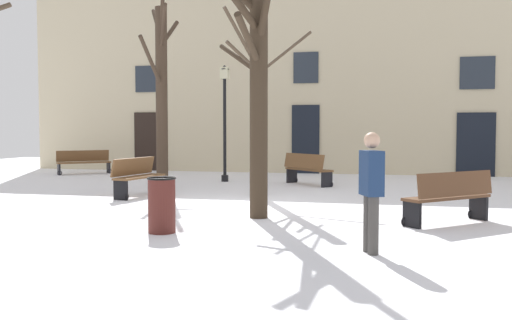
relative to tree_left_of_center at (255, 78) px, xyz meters
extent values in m
plane|color=white|center=(0.08, -2.15, -2.90)|extent=(35.28, 35.28, 0.00)
cube|color=beige|center=(0.08, 7.42, 1.12)|extent=(22.05, 0.40, 8.03)
cube|color=black|center=(-5.98, 7.20, -1.75)|extent=(1.33, 0.08, 2.30)
cube|color=#262D38|center=(-5.98, 7.20, 0.72)|extent=(1.19, 0.06, 1.03)
cube|color=black|center=(0.21, 7.20, -1.63)|extent=(1.02, 0.08, 2.53)
cube|color=#262D38|center=(0.21, 7.20, 1.00)|extent=(0.92, 0.06, 1.14)
cube|color=black|center=(6.15, 7.20, -1.79)|extent=(1.28, 0.08, 2.22)
cube|color=#262D38|center=(6.15, 7.20, 0.68)|extent=(1.15, 0.06, 1.12)
cylinder|color=#4C3D2D|center=(0.02, 0.01, -0.23)|extent=(0.24, 0.24, 5.34)
cylinder|color=#4C3D2D|center=(-0.27, -0.30, 0.50)|extent=(0.67, 0.73, 0.68)
cylinder|color=#4C3D2D|center=(-0.26, -0.44, 0.92)|extent=(0.66, 1.00, 1.33)
cylinder|color=#4C3D2D|center=(-0.26, 0.21, 1.57)|extent=(0.67, 0.51, 1.09)
cylinder|color=#4C3D2D|center=(-0.12, 0.62, 1.77)|extent=(0.35, 1.26, 0.77)
cylinder|color=#4C3D2D|center=(0.66, 0.22, 0.60)|extent=(1.35, 0.49, 1.13)
cylinder|color=#382B1E|center=(0.87, -3.43, -0.64)|extent=(0.33, 0.33, 4.51)
cylinder|color=#382B1E|center=(0.38, -2.96, 0.09)|extent=(1.08, 1.02, 0.72)
cylinder|color=#382B1E|center=(0.72, -3.93, 0.79)|extent=(0.44, 1.10, 0.66)
cylinder|color=#382B1E|center=(0.82, -3.97, 0.27)|extent=(0.24, 1.16, 0.80)
cylinder|color=#423326|center=(-3.02, 1.33, -0.38)|extent=(0.33, 0.33, 5.04)
cylinder|color=#423326|center=(-3.04, 0.68, 0.54)|extent=(0.14, 1.38, 1.29)
cylinder|color=#423326|center=(-3.39, 1.92, 1.77)|extent=(0.87, 1.30, 1.16)
cylinder|color=#423326|center=(-2.94, 1.72, 1.47)|extent=(0.30, 0.89, 0.86)
cylinder|color=#423326|center=(-2.68, 0.65, 1.45)|extent=(0.79, 1.44, 0.98)
cylinder|color=#423326|center=(-2.83, 0.98, 2.10)|extent=(0.51, 0.81, 1.37)
cylinder|color=black|center=(-1.78, 3.36, -1.30)|extent=(0.10, 0.10, 3.20)
cylinder|color=black|center=(-1.78, 3.36, -2.80)|extent=(0.22, 0.22, 0.20)
cube|color=beige|center=(-1.78, 3.36, 0.48)|extent=(0.24, 0.24, 0.36)
cone|color=black|center=(-1.78, 3.36, 0.66)|extent=(0.30, 0.30, 0.14)
cylinder|color=#4C1E19|center=(-0.28, -5.25, -2.47)|extent=(0.43, 0.43, 0.85)
torus|color=black|center=(-0.28, -5.25, -2.03)|extent=(0.46, 0.46, 0.04)
cube|color=brown|center=(0.92, 2.90, -2.44)|extent=(1.56, 1.51, 0.05)
cube|color=brown|center=(0.80, 2.76, -2.19)|extent=(1.36, 1.29, 0.43)
cube|color=black|center=(1.52, 2.34, -2.67)|extent=(0.30, 0.31, 0.45)
torus|color=black|center=(1.63, 2.45, -2.82)|extent=(0.14, 0.14, 0.17)
cube|color=black|center=(0.33, 3.46, -2.67)|extent=(0.30, 0.31, 0.45)
torus|color=black|center=(0.44, 3.57, -2.82)|extent=(0.14, 0.14, 0.17)
cube|color=#51331E|center=(4.19, -3.29, -2.44)|extent=(1.58, 1.53, 0.05)
cube|color=#51331E|center=(4.32, -3.43, -2.19)|extent=(1.36, 1.29, 0.42)
cube|color=black|center=(4.80, -2.72, -2.67)|extent=(0.30, 0.31, 0.46)
torus|color=black|center=(4.69, -2.60, -2.82)|extent=(0.14, 0.14, 0.17)
cube|color=black|center=(3.59, -3.86, -2.67)|extent=(0.30, 0.31, 0.46)
torus|color=black|center=(3.48, -3.75, -2.82)|extent=(0.14, 0.14, 0.17)
cube|color=brown|center=(-7.61, 4.99, -2.48)|extent=(1.68, 1.56, 0.05)
cube|color=brown|center=(-7.73, 5.13, -2.24)|extent=(1.47, 1.33, 0.40)
cube|color=black|center=(-8.27, 4.40, -2.69)|extent=(0.29, 0.31, 0.42)
torus|color=black|center=(-8.17, 4.29, -2.82)|extent=(0.15, 0.14, 0.17)
cube|color=black|center=(-6.95, 5.58, -2.69)|extent=(0.29, 0.31, 0.42)
torus|color=black|center=(-6.85, 5.47, -2.82)|extent=(0.15, 0.14, 0.17)
cube|color=brown|center=(-2.68, -0.88, -2.42)|extent=(0.67, 1.71, 0.05)
cube|color=brown|center=(-2.87, -0.85, -2.17)|extent=(0.40, 1.67, 0.42)
cube|color=black|center=(-2.81, -1.64, -2.66)|extent=(0.37, 0.12, 0.48)
torus|color=black|center=(-2.66, -1.67, -2.82)|extent=(0.06, 0.17, 0.17)
cube|color=black|center=(-2.56, -0.11, -2.66)|extent=(0.37, 0.12, 0.48)
torus|color=black|center=(-2.41, -0.14, -2.82)|extent=(0.06, 0.17, 0.17)
cylinder|color=#403D3A|center=(2.95, -5.91, -2.51)|extent=(0.14, 0.14, 0.77)
cylinder|color=#403D3A|center=(3.01, -6.07, -2.51)|extent=(0.14, 0.14, 0.77)
cube|color=navy|center=(2.98, -5.99, -1.84)|extent=(0.34, 0.43, 0.59)
sphere|color=tan|center=(2.98, -5.99, -1.40)|extent=(0.21, 0.21, 0.21)
camera|label=1|loc=(3.18, -13.49, -1.26)|focal=39.46mm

